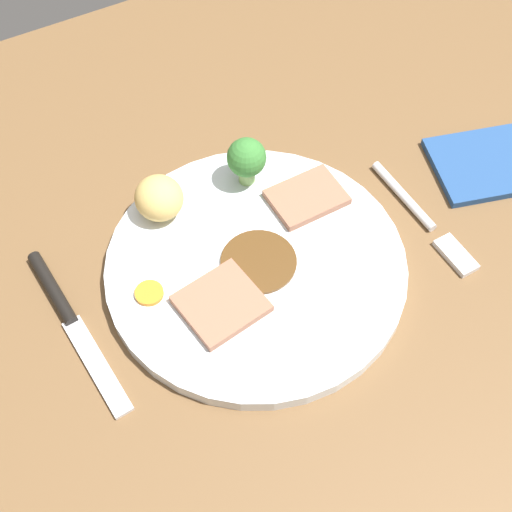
{
  "coord_description": "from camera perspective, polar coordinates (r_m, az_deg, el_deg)",
  "views": [
    {
      "loc": [
        21.49,
        33.66,
        59.26
      ],
      "look_at": [
        3.94,
        1.51,
        6.0
      ],
      "focal_mm": 50.05,
      "sensor_mm": 36.0,
      "label": 1
    }
  ],
  "objects": [
    {
      "name": "fork",
      "position": [
        0.72,
        13.3,
        2.87
      ],
      "size": [
        2.13,
        15.29,
        0.9
      ],
      "rotation": [
        0.0,
        0.0,
        1.6
      ],
      "color": "silver",
      "rests_on": "dining_table"
    },
    {
      "name": "dinner_plate",
      "position": [
        0.66,
        0.0,
        -0.84
      ],
      "size": [
        27.84,
        27.84,
        1.4
      ],
      "primitive_type": "cylinder",
      "color": "white",
      "rests_on": "dining_table"
    },
    {
      "name": "meat_slice_under",
      "position": [
        0.7,
        4.08,
        4.72
      ],
      "size": [
        7.11,
        5.32,
        0.8
      ],
      "primitive_type": "cube",
      "rotation": [
        0.0,
        0.0,
        0.02
      ],
      "color": "#9E664C",
      "rests_on": "dinner_plate"
    },
    {
      "name": "folded_napkin",
      "position": [
        0.78,
        17.96,
        7.02
      ],
      "size": [
        13.05,
        11.67,
        0.8
      ],
      "primitive_type": "cube",
      "rotation": [
        0.0,
        0.0,
        -0.28
      ],
      "color": "navy",
      "rests_on": "dining_table"
    },
    {
      "name": "broccoli_floret",
      "position": [
        0.69,
        -1.02,
        7.67
      ],
      "size": [
        3.86,
        3.86,
        5.25
      ],
      "color": "#8CB766",
      "rests_on": "dinner_plate"
    },
    {
      "name": "carrot_coin_front",
      "position": [
        0.64,
        -8.66,
        -2.72
      ],
      "size": [
        2.58,
        2.58,
        0.43
      ],
      "primitive_type": "cylinder",
      "color": "orange",
      "rests_on": "dinner_plate"
    },
    {
      "name": "knife",
      "position": [
        0.66,
        -14.79,
        -4.61
      ],
      "size": [
        2.94,
        18.56,
        1.2
      ],
      "rotation": [
        0.0,
        0.0,
        1.65
      ],
      "color": "black",
      "rests_on": "dining_table"
    },
    {
      "name": "dining_table",
      "position": [
        0.7,
        2.24,
        0.22
      ],
      "size": [
        120.0,
        84.0,
        3.6
      ],
      "primitive_type": "cube",
      "color": "brown",
      "rests_on": "ground"
    },
    {
      "name": "roast_potato_left",
      "position": [
        0.68,
        -7.75,
        4.62
      ],
      "size": [
        5.21,
        5.41,
        3.93
      ],
      "primitive_type": "ellipsoid",
      "rotation": [
        0.0,
        0.0,
        6.16
      ],
      "color": "#D8B260",
      "rests_on": "dinner_plate"
    },
    {
      "name": "gravy_pool",
      "position": [
        0.65,
        0.21,
        -0.44
      ],
      "size": [
        7.04,
        7.04,
        0.3
      ],
      "primitive_type": "cylinder",
      "color": "#563819",
      "rests_on": "dinner_plate"
    },
    {
      "name": "meat_slice_main",
      "position": [
        0.63,
        -2.8,
        -3.82
      ],
      "size": [
        7.67,
        7.28,
        0.8
      ],
      "primitive_type": "cube",
      "rotation": [
        0.0,
        0.0,
        3.29
      ],
      "color": "#9E664C",
      "rests_on": "dinner_plate"
    }
  ]
}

